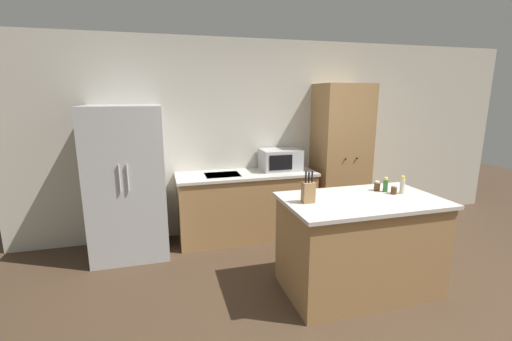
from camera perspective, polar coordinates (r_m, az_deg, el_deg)
The scene contains 12 objects.
ground_plane at distance 3.36m, azimuth 19.38°, elevation -22.32°, with size 14.00×14.00×0.00m, color #423021.
wall_back at distance 4.88m, azimuth 4.74°, elevation 5.62°, with size 7.20×0.06×2.60m.
refrigerator at distance 4.27m, azimuth -20.60°, elevation -1.82°, with size 0.85×0.77×1.77m.
back_counter at distance 4.58m, azimuth -1.54°, elevation -5.79°, with size 1.82×0.63×0.88m.
pantry_cabinet at distance 4.96m, azimuth 13.90°, elevation 2.07°, with size 0.71×0.57×2.03m.
kitchen_island at distance 3.53m, azimuth 16.78°, elevation -11.69°, with size 1.48×0.88×0.93m.
microwave at distance 4.64m, azimuth 4.06°, elevation 1.83°, with size 0.52×0.41×0.28m.
knife_block at distance 3.11m, azimuth 8.70°, elevation -3.54°, with size 0.11×0.08×0.29m.
spice_bottle_tall_dark at distance 3.66m, azimuth 20.79°, elevation -2.28°, with size 0.05×0.05×0.15m.
spice_bottle_short_red at distance 3.69m, azimuth 19.52°, elevation -2.48°, with size 0.06×0.06×0.10m.
spice_bottle_amber_oil at distance 3.62m, azimuth 22.00°, elevation -3.03°, with size 0.06×0.06×0.09m.
spice_bottle_green_herb at distance 3.66m, azimuth 23.21°, elevation -2.28°, with size 0.04×0.04×0.18m.
Camera 1 is at (-1.70, -2.21, 1.88)m, focal length 24.00 mm.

